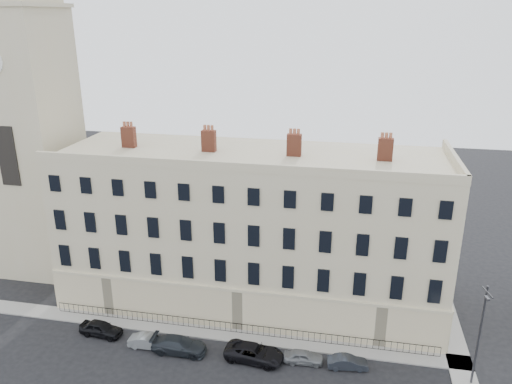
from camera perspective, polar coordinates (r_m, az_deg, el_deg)
ground at (r=41.69m, az=4.49°, el=-20.94°), size 160.00×160.00×0.00m
terrace at (r=48.62m, az=-0.53°, el=-4.16°), size 36.22×12.22×17.00m
church_tower at (r=57.04m, az=-24.81°, el=9.32°), size 8.00×8.13×44.00m
pavement_terrace at (r=47.33m, az=-7.27°, el=-15.38°), size 48.00×2.00×0.12m
pavement_east_return at (r=48.89m, az=21.63°, el=-15.51°), size 2.00×24.00×0.12m
railings at (r=46.41m, az=-2.27°, el=-15.27°), size 35.00×0.04×0.96m
car_a at (r=48.15m, az=-17.29°, el=-14.67°), size 4.03×1.92×1.33m
car_b at (r=45.70m, az=-12.21°, el=-16.36°), size 3.45×1.27×1.13m
car_c at (r=44.63m, az=-8.78°, el=-16.90°), size 4.74×1.95×1.37m
car_d at (r=43.32m, az=-0.20°, el=-17.91°), size 5.12×2.74×1.37m
car_e at (r=43.30m, az=5.46°, el=-18.24°), size 3.34×1.52×1.11m
car_f at (r=43.25m, az=10.43°, el=-18.60°), size 3.37×1.55×1.07m
streetlamp at (r=41.97m, az=24.22°, el=-14.40°), size 0.60×1.84×8.63m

